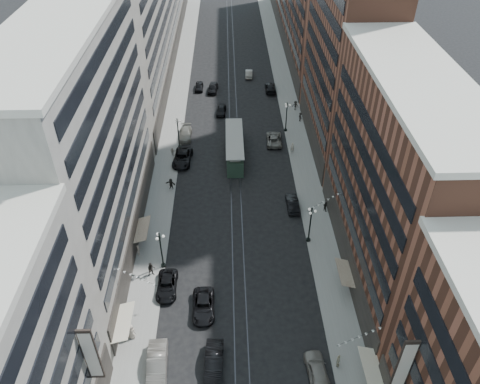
{
  "coord_description": "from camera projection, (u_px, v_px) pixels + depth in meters",
  "views": [
    {
      "loc": [
        -0.95,
        -11.84,
        42.58
      ],
      "look_at": [
        0.43,
        36.31,
        5.0
      ],
      "focal_mm": 35.0,
      "sensor_mm": 36.0,
      "label": 1
    }
  ],
  "objects": [
    {
      "name": "car_8",
      "position": [
        185.0,
        134.0,
        80.94
      ],
      "size": [
        2.13,
        5.18,
        1.5
      ],
      "primitive_type": "imported",
      "rotation": [
        0.0,
        0.0,
        -0.01
      ],
      "color": "slate",
      "rests_on": "ground"
    },
    {
      "name": "lamppost_se_far",
      "position": [
        310.0,
        224.0,
        59.06
      ],
      "size": [
        1.03,
        1.14,
        5.52
      ],
      "color": "black",
      "rests_on": "sidewalk_east"
    },
    {
      "name": "car_14",
      "position": [
        249.0,
        74.0,
        100.87
      ],
      "size": [
        1.65,
        4.3,
        1.4
      ],
      "primitive_type": "imported",
      "rotation": [
        0.0,
        0.0,
        3.1
      ],
      "color": "gray",
      "rests_on": "ground"
    },
    {
      "name": "streetcar",
      "position": [
        235.0,
        148.0,
        75.83
      ],
      "size": [
        2.79,
        12.59,
        3.48
      ],
      "color": "#273E2F",
      "rests_on": "ground"
    },
    {
      "name": "pedestrian_6",
      "position": [
        173.0,
        152.0,
        76.15
      ],
      "size": [
        1.0,
        0.67,
        1.56
      ],
      "primitive_type": "imported",
      "rotation": [
        0.0,
        0.0,
        2.84
      ],
      "color": "gray",
      "rests_on": "sidewalk_west"
    },
    {
      "name": "pedestrian_8",
      "position": [
        292.0,
        148.0,
        76.84
      ],
      "size": [
        0.7,
        0.49,
        1.84
      ],
      "primitive_type": "imported",
      "rotation": [
        0.0,
        0.0,
        3.21
      ],
      "color": "beige",
      "rests_on": "sidewalk_east"
    },
    {
      "name": "sidewalk_west",
      "position": [
        176.0,
        106.0,
        90.41
      ],
      "size": [
        4.0,
        180.0,
        0.15
      ],
      "primitive_type": "cube",
      "color": "gray",
      "rests_on": "ground"
    },
    {
      "name": "rail_east",
      "position": [
        236.0,
        106.0,
        90.72
      ],
      "size": [
        0.12,
        180.0,
        0.02
      ],
      "primitive_type": "cube",
      "color": "#2D2D33",
      "rests_on": "ground"
    },
    {
      "name": "car_extra_0",
      "position": [
        203.0,
        306.0,
        51.82
      ],
      "size": [
        2.5,
        5.26,
        1.45
      ],
      "primitive_type": "imported",
      "rotation": [
        0.0,
        0.0,
        0.02
      ],
      "color": "black",
      "rests_on": "ground"
    },
    {
      "name": "rail_west",
      "position": [
        229.0,
        106.0,
        90.69
      ],
      "size": [
        0.12,
        180.0,
        0.02
      ],
      "primitive_type": "cube",
      "color": "#2D2D33",
      "rests_on": "ground"
    },
    {
      "name": "building_west_mid",
      "position": [
        86.0,
        150.0,
        52.55
      ],
      "size": [
        8.0,
        36.0,
        28.0
      ],
      "primitive_type": "cube",
      "color": "gray",
      "rests_on": "ground"
    },
    {
      "name": "car_12",
      "position": [
        270.0,
        88.0,
        95.3
      ],
      "size": [
        2.19,
        5.25,
        1.52
      ],
      "primitive_type": "imported",
      "rotation": [
        0.0,
        0.0,
        3.13
      ],
      "color": "black",
      "rests_on": "ground"
    },
    {
      "name": "car_extra_1",
      "position": [
        221.0,
        110.0,
        87.77
      ],
      "size": [
        2.04,
        4.29,
        1.42
      ],
      "primitive_type": "imported",
      "rotation": [
        0.0,
        0.0,
        -0.09
      ],
      "color": "black",
      "rests_on": "ground"
    },
    {
      "name": "car_1",
      "position": [
        157.0,
        364.0,
        46.03
      ],
      "size": [
        2.17,
        5.47,
        1.77
      ],
      "primitive_type": "imported",
      "rotation": [
        0.0,
        0.0,
        0.06
      ],
      "color": "slate",
      "rests_on": "ground"
    },
    {
      "name": "car_7",
      "position": [
        182.0,
        158.0,
        74.94
      ],
      "size": [
        3.23,
        6.15,
        1.65
      ],
      "primitive_type": "imported",
      "rotation": [
        0.0,
        0.0,
        -0.08
      ],
      "color": "black",
      "rests_on": "ground"
    },
    {
      "name": "car_5",
      "position": [
        214.0,
        362.0,
        46.27
      ],
      "size": [
        1.9,
        5.05,
        1.65
      ],
      "primitive_type": "imported",
      "rotation": [
        0.0,
        0.0,
        -0.03
      ],
      "color": "black",
      "rests_on": "ground"
    },
    {
      "name": "car_10",
      "position": [
        292.0,
        203.0,
        65.94
      ],
      "size": [
        1.66,
        4.53,
        1.48
      ],
      "primitive_type": "imported",
      "rotation": [
        0.0,
        0.0,
        3.16
      ],
      "color": "black",
      "rests_on": "ground"
    },
    {
      "name": "building_east_mid",
      "position": [
        395.0,
        186.0,
        50.61
      ],
      "size": [
        8.0,
        30.0,
        24.0
      ],
      "primitive_type": "cube",
      "color": "brown",
      "rests_on": "ground"
    },
    {
      "name": "lamppost_sw_mid",
      "position": [
        178.0,
        132.0,
        76.77
      ],
      "size": [
        1.03,
        1.14,
        5.52
      ],
      "color": "black",
      "rests_on": "sidewalk_west"
    },
    {
      "name": "pedestrian_4",
      "position": [
        338.0,
        361.0,
        46.22
      ],
      "size": [
        0.75,
        1.07,
        1.66
      ],
      "primitive_type": "imported",
      "rotation": [
        0.0,
        0.0,
        1.22
      ],
      "color": "beige",
      "rests_on": "sidewalk_east"
    },
    {
      "name": "pedestrian_extra_1",
      "position": [
        139.0,
        250.0,
        58.37
      ],
      "size": [
        0.45,
        0.62,
        1.59
      ],
      "primitive_type": "imported",
      "rotation": [
        0.0,
        0.0,
        1.7
      ],
      "color": "#B6A697",
      "rests_on": "sidewalk_west"
    },
    {
      "name": "car_9",
      "position": [
        199.0,
        86.0,
        95.89
      ],
      "size": [
        1.72,
        4.07,
        1.37
      ],
      "primitive_type": "imported",
      "rotation": [
        0.0,
        0.0,
        -0.02
      ],
      "color": "black",
      "rests_on": "ground"
    },
    {
      "name": "lamppost_sw_far",
      "position": [
        161.0,
        249.0,
        55.5
      ],
      "size": [
        1.03,
        1.14,
        5.52
      ],
      "color": "black",
      "rests_on": "sidewalk_west"
    },
    {
      "name": "pedestrian_5",
      "position": [
        171.0,
        184.0,
        69.13
      ],
      "size": [
        1.68,
        1.02,
        1.75
      ],
      "primitive_type": "imported",
      "rotation": [
        0.0,
        0.0,
        -0.37
      ],
      "color": "black",
      "rests_on": "sidewalk_west"
    },
    {
      "name": "pedestrian_1",
      "position": [
        131.0,
        331.0,
        48.75
      ],
      "size": [
        1.06,
        0.81,
        1.93
      ],
      "primitive_type": "imported",
      "rotation": [
        0.0,
        0.0,
        2.79
      ],
      "color": "#B0A292",
      "rests_on": "sidewalk_west"
    },
    {
      "name": "car_2",
      "position": [
        167.0,
        286.0,
        54.17
      ],
      "size": [
        2.32,
        4.99,
        1.38
      ],
      "primitive_type": "imported",
      "rotation": [
        0.0,
        0.0,
        0.01
      ],
      "color": "black",
      "rests_on": "ground"
    },
    {
      "name": "building_east_tower",
      "position": [
        351.0,
        18.0,
        67.14
      ],
      "size": [
        8.0,
        26.0,
        42.0
      ],
      "primitive_type": "cube",
      "color": "brown",
      "rests_on": "ground"
    },
    {
      "name": "ground",
      "position": [
        234.0,
        132.0,
        82.83
      ],
      "size": [
        220.0,
        220.0,
        0.0
      ],
      "primitive_type": "plane",
      "color": "black",
      "rests_on": "ground"
    },
    {
      "name": "lamppost_se_mid",
      "position": [
        287.0,
        116.0,
        81.13
      ],
      "size": [
        1.03,
        1.14,
        5.52
      ],
      "color": "black",
      "rests_on": "sidewalk_east"
    },
    {
      "name": "sidewalk_east",
      "position": [
        289.0,
        105.0,
        90.91
      ],
      "size": [
        4.0,
        180.0,
        0.15
      ],
      "primitive_type": "cube",
      "color": "gray",
      "rests_on": "ground"
    },
    {
      "name": "pedestrian_7",
      "position": [
        325.0,
        206.0,
        65.19
      ],
      "size": [
        0.78,
        0.84,
        1.53
      ],
      "primitive_type": "imported",
      "rotation": [
        0.0,
        0.0,
        2.23
      ],
      "color": "black",
      "rests_on": "sidewalk_east"
    },
    {
      "name": "car_13",
      "position": [
        213.0,
        88.0,
        95.11
      ],
      "size": [
        2.35,
        4.83,
        1.59
      ],
      "primitive_type": "imported",
      "rotation": [
        0.0,
        0.0,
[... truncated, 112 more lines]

